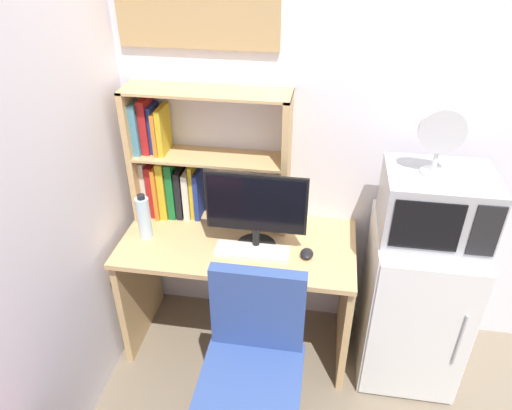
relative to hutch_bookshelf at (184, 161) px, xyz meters
name	(u,v)px	position (x,y,z in m)	size (l,w,h in m)	color
desk	(239,274)	(0.32, -0.20, -0.56)	(1.22, 0.60, 0.73)	tan
hutch_bookshelf	(184,161)	(0.00, 0.00, 0.00)	(0.83, 0.22, 0.74)	tan
monitor	(256,209)	(0.42, -0.24, -0.11)	(0.50, 0.20, 0.42)	black
keyboard	(252,251)	(0.41, -0.29, -0.33)	(0.37, 0.12, 0.02)	silver
computer_mouse	(307,254)	(0.69, -0.27, -0.33)	(0.06, 0.09, 0.03)	black
water_bottle	(144,217)	(-0.16, -0.24, -0.22)	(0.07, 0.07, 0.26)	silver
mini_fridge	(413,302)	(1.25, -0.21, -0.62)	(0.50, 0.55, 0.90)	white
microwave	(436,204)	(1.25, -0.21, -0.02)	(0.48, 0.39, 0.31)	#ADADB2
desk_fan	(441,137)	(1.21, -0.22, 0.32)	(0.20, 0.11, 0.30)	silver
desk_chair	(253,381)	(0.50, -0.80, -0.66)	(0.50, 0.50, 0.93)	black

